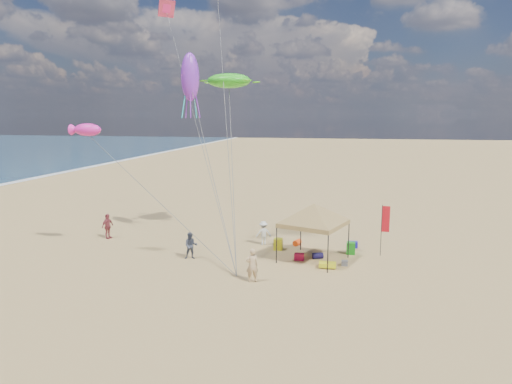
% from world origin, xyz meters
% --- Properties ---
extents(ground, '(280.00, 280.00, 0.00)m').
position_xyz_m(ground, '(0.00, 0.00, 0.00)').
color(ground, tan).
rests_on(ground, ground).
extents(canopy_tent, '(5.79, 5.79, 3.80)m').
position_xyz_m(canopy_tent, '(3.10, 3.99, 3.16)').
color(canopy_tent, black).
rests_on(canopy_tent, ground).
extents(feather_flag, '(0.47, 0.04, 3.04)m').
position_xyz_m(feather_flag, '(7.06, 5.63, 2.03)').
color(feather_flag, black).
rests_on(feather_flag, ground).
extents(cooler_red, '(0.54, 0.38, 0.38)m').
position_xyz_m(cooler_red, '(2.33, 3.90, 0.19)').
color(cooler_red, '#B90E36').
rests_on(cooler_red, ground).
extents(cooler_blue, '(0.54, 0.38, 0.38)m').
position_xyz_m(cooler_blue, '(5.36, 7.07, 0.19)').
color(cooler_blue, '#1E15AC').
rests_on(cooler_blue, ground).
extents(bag_navy, '(0.69, 0.54, 0.36)m').
position_xyz_m(bag_navy, '(3.35, 4.33, 0.18)').
color(bag_navy, '#100B34').
rests_on(bag_navy, ground).
extents(bag_orange, '(0.54, 0.69, 0.36)m').
position_xyz_m(bag_orange, '(1.87, 6.88, 0.18)').
color(bag_orange, '#F2450D').
rests_on(bag_orange, ground).
extents(chair_green, '(0.50, 0.50, 0.70)m').
position_xyz_m(chair_green, '(5.20, 5.69, 0.35)').
color(chair_green, '#1A8B19').
rests_on(chair_green, ground).
extents(chair_yellow, '(0.50, 0.50, 0.70)m').
position_xyz_m(chair_yellow, '(0.84, 5.68, 0.35)').
color(chair_yellow, yellow).
rests_on(chair_yellow, ground).
extents(crate_grey, '(0.34, 0.30, 0.28)m').
position_xyz_m(crate_grey, '(4.88, 3.42, 0.14)').
color(crate_grey, slate).
rests_on(crate_grey, ground).
extents(beach_cart, '(0.90, 0.50, 0.24)m').
position_xyz_m(beach_cart, '(3.97, 2.78, 0.20)').
color(beach_cart, yellow).
rests_on(beach_cart, ground).
extents(person_near_a, '(0.74, 0.63, 1.71)m').
position_xyz_m(person_near_a, '(0.42, -0.03, 0.86)').
color(person_near_a, tan).
rests_on(person_near_a, ground).
extents(person_near_b, '(0.90, 0.79, 1.56)m').
position_xyz_m(person_near_b, '(-3.78, 2.89, 0.78)').
color(person_near_b, '#393E4E').
rests_on(person_near_b, ground).
extents(person_near_c, '(1.12, 0.88, 1.53)m').
position_xyz_m(person_near_c, '(-0.25, 6.59, 0.76)').
color(person_near_c, silver).
rests_on(person_near_c, ground).
extents(person_far_a, '(0.64, 1.05, 1.68)m').
position_xyz_m(person_far_a, '(-10.70, 5.98, 0.84)').
color(person_far_a, '#933841').
rests_on(person_far_a, ground).
extents(turtle_kite, '(3.46, 3.18, 0.93)m').
position_xyz_m(turtle_kite, '(-2.68, 7.59, 10.28)').
color(turtle_kite, green).
rests_on(turtle_kite, ground).
extents(fish_kite, '(1.79, 1.29, 0.72)m').
position_xyz_m(fish_kite, '(-9.56, 2.41, 7.34)').
color(fish_kite, '#F322A7').
rests_on(fish_kite, ground).
extents(squid_kite, '(1.30, 1.30, 2.90)m').
position_xyz_m(squid_kite, '(-4.71, 6.06, 10.42)').
color(squid_kite, purple).
rests_on(squid_kite, ground).
extents(stunt_kite_pink, '(1.32, 1.29, 1.17)m').
position_xyz_m(stunt_kite_pink, '(-9.08, 13.48, 16.13)').
color(stunt_kite_pink, '#D53052').
rests_on(stunt_kite_pink, ground).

